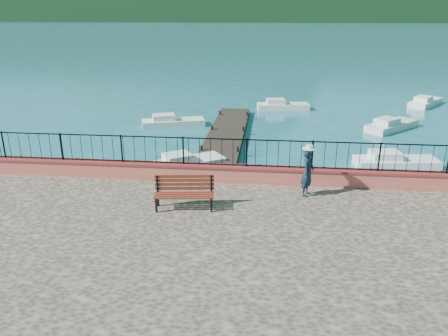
% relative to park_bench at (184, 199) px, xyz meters
% --- Properties ---
extents(ground, '(2000.00, 2000.00, 0.00)m').
position_rel_park_bench_xyz_m(ground, '(2.02, -1.33, -1.50)').
color(ground, '#19596B').
rests_on(ground, ground).
extents(parapet, '(28.00, 0.46, 0.58)m').
position_rel_park_bench_xyz_m(parapet, '(2.02, 2.37, -0.01)').
color(parapet, '#BB6143').
rests_on(parapet, promenade).
extents(railing, '(27.00, 0.05, 0.95)m').
position_rel_park_bench_xyz_m(railing, '(2.02, 2.37, 0.76)').
color(railing, black).
rests_on(railing, parapet).
extents(dock, '(2.00, 16.00, 0.30)m').
position_rel_park_bench_xyz_m(dock, '(0.02, 10.67, -1.35)').
color(dock, '#2D231C').
rests_on(dock, ground).
extents(far_forest, '(900.00, 60.00, 18.00)m').
position_rel_park_bench_xyz_m(far_forest, '(2.02, 298.67, 7.50)').
color(far_forest, black).
rests_on(far_forest, ground).
extents(park_bench, '(1.85, 0.80, 0.99)m').
position_rel_park_bench_xyz_m(park_bench, '(0.00, 0.00, 0.00)').
color(park_bench, black).
rests_on(park_bench, promenade).
extents(person, '(0.56, 0.67, 1.57)m').
position_rel_park_bench_xyz_m(person, '(3.73, 1.40, 0.49)').
color(person, '#101F32').
rests_on(person, promenade).
extents(hat, '(0.44, 0.44, 0.12)m').
position_rel_park_bench_xyz_m(hat, '(3.73, 1.40, 1.33)').
color(hat, silver).
rests_on(hat, person).
extents(boat_0, '(3.49, 2.97, 0.80)m').
position_rel_park_bench_xyz_m(boat_0, '(-1.18, 6.77, -1.10)').
color(boat_0, silver).
rests_on(boat_0, ground).
extents(boat_1, '(3.85, 1.73, 0.80)m').
position_rel_park_bench_xyz_m(boat_1, '(8.35, 7.95, -1.10)').
color(boat_1, silver).
rests_on(boat_1, ground).
extents(boat_2, '(3.70, 3.65, 0.80)m').
position_rel_park_bench_xyz_m(boat_2, '(9.89, 15.04, -1.10)').
color(boat_2, silver).
rests_on(boat_2, ground).
extents(boat_3, '(4.06, 2.43, 0.80)m').
position_rel_park_bench_xyz_m(boat_3, '(-3.54, 14.37, -1.10)').
color(boat_3, silver).
rests_on(boat_3, ground).
extents(boat_4, '(3.86, 1.79, 0.80)m').
position_rel_park_bench_xyz_m(boat_4, '(3.41, 20.13, -1.10)').
color(boat_4, silver).
rests_on(boat_4, ground).
extents(boat_5, '(3.34, 3.87, 0.80)m').
position_rel_park_bench_xyz_m(boat_5, '(14.28, 22.73, -1.10)').
color(boat_5, white).
rests_on(boat_5, ground).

